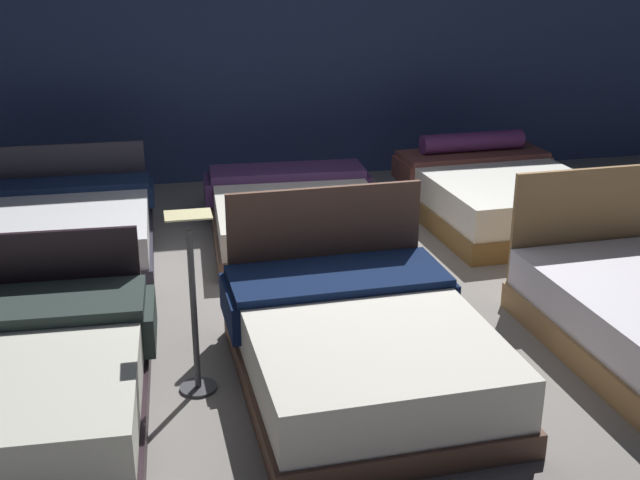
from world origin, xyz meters
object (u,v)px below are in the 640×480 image
bed_0 (24,380)px  bed_5 (499,196)px  price_sign (195,323)px  bed_3 (62,229)px  bed_4 (296,215)px  bed_1 (360,346)px

bed_0 → bed_5: (4.30, 2.76, 0.03)m
price_sign → bed_3: bearing=111.1°
bed_4 → price_sign: price_sign is taller
bed_0 → bed_1: size_ratio=0.97×
bed_5 → price_sign: price_sign is taller
bed_0 → price_sign: size_ratio=1.66×
bed_4 → price_sign: (-1.15, -2.65, 0.24)m
bed_0 → bed_5: 5.11m
bed_1 → bed_3: bearing=124.7°
bed_3 → bed_4: bearing=-0.1°
bed_1 → bed_5: bed_1 is taller
bed_0 → price_sign: (1.04, 0.09, 0.23)m
bed_5 → price_sign: 4.23m
bed_3 → bed_5: 4.30m
bed_4 → bed_5: bed_5 is taller
bed_4 → price_sign: 2.90m
bed_0 → bed_1: 2.08m
price_sign → bed_1: bearing=-7.2°
bed_1 → bed_4: bearing=86.2°
bed_4 → bed_5: (2.12, 0.02, 0.05)m
bed_1 → price_sign: price_sign is taller
bed_5 → bed_1: bearing=-131.0°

